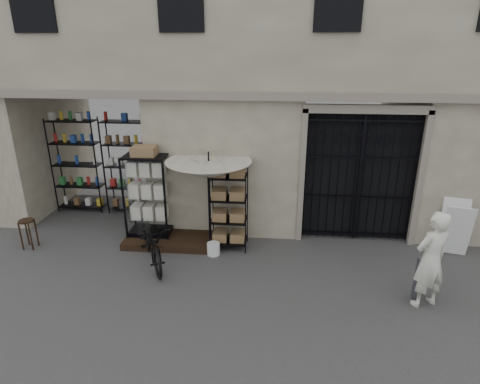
# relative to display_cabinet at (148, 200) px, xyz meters

# --- Properties ---
(ground) EXTENTS (80.00, 80.00, 0.00)m
(ground) POSITION_rel_display_cabinet_xyz_m (2.89, -1.74, -0.98)
(ground) COLOR black
(ground) RESTS_ON ground
(main_building) EXTENTS (14.00, 4.00, 9.00)m
(main_building) POSITION_rel_display_cabinet_xyz_m (2.89, 2.26, 3.52)
(main_building) COLOR #ADA38C
(main_building) RESTS_ON ground
(shop_recess) EXTENTS (3.00, 1.70, 3.00)m
(shop_recess) POSITION_rel_display_cabinet_xyz_m (-1.61, 1.06, 0.52)
(shop_recess) COLOR black
(shop_recess) RESTS_ON ground
(shop_shelving) EXTENTS (2.70, 0.50, 2.50)m
(shop_shelving) POSITION_rel_display_cabinet_xyz_m (-1.66, 1.56, 0.27)
(shop_shelving) COLOR black
(shop_shelving) RESTS_ON ground
(iron_gate) EXTENTS (2.50, 0.21, 3.00)m
(iron_gate) POSITION_rel_display_cabinet_xyz_m (4.64, 0.54, 0.52)
(iron_gate) COLOR black
(iron_gate) RESTS_ON ground
(step_platform) EXTENTS (2.00, 0.90, 0.15)m
(step_platform) POSITION_rel_display_cabinet_xyz_m (0.49, -0.19, -0.90)
(step_platform) COLOR black
(step_platform) RESTS_ON ground
(display_cabinet) EXTENTS (1.06, 0.85, 1.99)m
(display_cabinet) POSITION_rel_display_cabinet_xyz_m (0.00, 0.00, 0.00)
(display_cabinet) COLOR black
(display_cabinet) RESTS_ON step_platform
(wire_rack) EXTENTS (0.84, 0.65, 1.76)m
(wire_rack) POSITION_rel_display_cabinet_xyz_m (1.84, -0.23, -0.11)
(wire_rack) COLOR black
(wire_rack) RESTS_ON ground
(market_umbrella) EXTENTS (1.72, 1.75, 2.58)m
(market_umbrella) POSITION_rel_display_cabinet_xyz_m (1.42, -0.15, 0.88)
(market_umbrella) COLOR black
(market_umbrella) RESTS_ON ground
(white_bucket) EXTENTS (0.30, 0.30, 0.26)m
(white_bucket) POSITION_rel_display_cabinet_xyz_m (1.55, -0.60, -0.84)
(white_bucket) COLOR silver
(white_bucket) RESTS_ON ground
(bicycle) EXTENTS (1.00, 1.14, 1.81)m
(bicycle) POSITION_rel_display_cabinet_xyz_m (0.36, -1.06, -0.98)
(bicycle) COLOR black
(bicycle) RESTS_ON ground
(wooden_stool) EXTENTS (0.42, 0.42, 0.66)m
(wooden_stool) POSITION_rel_display_cabinet_xyz_m (-2.53, -0.65, -0.63)
(wooden_stool) COLOR black
(wooden_stool) RESTS_ON ground
(steel_bollard) EXTENTS (0.19, 0.19, 0.80)m
(steel_bollard) POSITION_rel_display_cabinet_xyz_m (5.36, -1.84, -0.58)
(steel_bollard) COLOR slate
(steel_bollard) RESTS_ON ground
(shopkeeper) EXTENTS (1.30, 1.86, 0.42)m
(shopkeeper) POSITION_rel_display_cabinet_xyz_m (5.43, -2.01, -0.98)
(shopkeeper) COLOR silver
(shopkeeper) RESTS_ON ground
(easel_sign) EXTENTS (0.68, 0.74, 1.15)m
(easel_sign) POSITION_rel_display_cabinet_xyz_m (6.65, -0.08, -0.38)
(easel_sign) COLOR silver
(easel_sign) RESTS_ON ground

